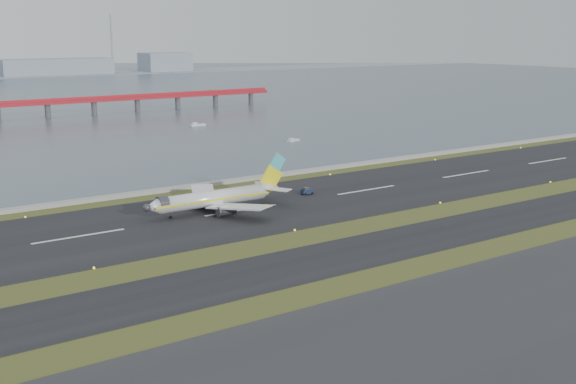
% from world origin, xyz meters
% --- Properties ---
extents(ground, '(1000.00, 1000.00, 0.00)m').
position_xyz_m(ground, '(0.00, 0.00, 0.00)').
color(ground, '#324318').
rests_on(ground, ground).
extents(apron_strip, '(1000.00, 50.00, 0.10)m').
position_xyz_m(apron_strip, '(0.00, -55.00, 0.05)').
color(apron_strip, '#2A2A2C').
rests_on(apron_strip, ground).
extents(taxiway_strip, '(1000.00, 18.00, 0.10)m').
position_xyz_m(taxiway_strip, '(0.00, -12.00, 0.05)').
color(taxiway_strip, black).
rests_on(taxiway_strip, ground).
extents(runway_strip, '(1000.00, 45.00, 0.10)m').
position_xyz_m(runway_strip, '(0.00, 30.00, 0.05)').
color(runway_strip, black).
rests_on(runway_strip, ground).
extents(seawall, '(1000.00, 2.50, 1.00)m').
position_xyz_m(seawall, '(0.00, 60.00, 0.50)').
color(seawall, '#979892').
rests_on(seawall, ground).
extents(red_pier, '(260.00, 5.00, 10.20)m').
position_xyz_m(red_pier, '(20.00, 250.00, 7.28)').
color(red_pier, '#A71C26').
rests_on(red_pier, ground).
extents(airliner, '(38.52, 32.89, 12.80)m').
position_xyz_m(airliner, '(-5.10, 32.32, 3.46)').
color(airliner, white).
rests_on(airliner, ground).
extents(pushback_tug, '(3.21, 2.06, 1.97)m').
position_xyz_m(pushback_tug, '(23.51, 35.06, 0.95)').
color(pushback_tug, '#16213C').
rests_on(pushback_tug, ground).
extents(workboat_near, '(6.38, 3.94, 1.48)m').
position_xyz_m(workboat_near, '(75.50, 115.07, 0.47)').
color(workboat_near, silver).
rests_on(workboat_near, ground).
extents(workboat_far, '(7.53, 2.60, 1.81)m').
position_xyz_m(workboat_far, '(66.67, 179.16, 0.57)').
color(workboat_far, silver).
rests_on(workboat_far, ground).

